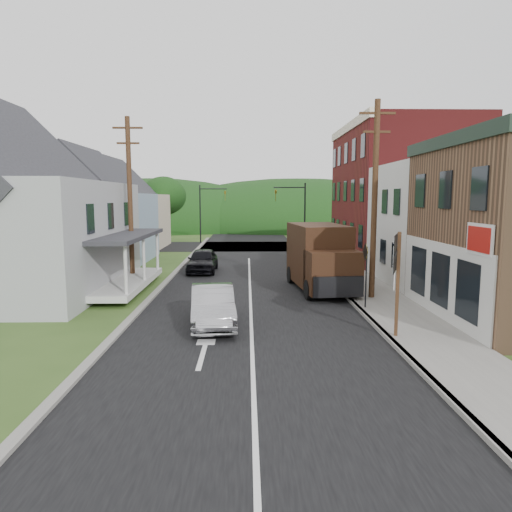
{
  "coord_description": "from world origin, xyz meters",
  "views": [
    {
      "loc": [
        -0.15,
        -17.06,
        4.72
      ],
      "look_at": [
        0.24,
        2.52,
        2.2
      ],
      "focal_mm": 32.0,
      "sensor_mm": 36.0,
      "label": 1
    }
  ],
  "objects": [
    {
      "name": "utility_pole_right",
      "position": [
        5.6,
        3.5,
        4.66
      ],
      "size": [
        1.6,
        0.26,
        9.0
      ],
      "color": "#472D19",
      "rests_on": "ground"
    },
    {
      "name": "cross_road",
      "position": [
        0.0,
        27.0,
        0.0
      ],
      "size": [
        60.0,
        9.0,
        0.02
      ],
      "primitive_type": "cube",
      "color": "black",
      "rests_on": "ground"
    },
    {
      "name": "route_sign_cluster",
      "position": [
        4.75,
        -2.4,
        2.39
      ],
      "size": [
        0.81,
        1.86,
        3.46
      ],
      "rotation": [
        0.0,
        0.0,
        -0.39
      ],
      "color": "#472D19",
      "rests_on": "sidewalk_right"
    },
    {
      "name": "curb_right",
      "position": [
        4.55,
        8.0,
        0.07
      ],
      "size": [
        0.2,
        55.0,
        0.15
      ],
      "primitive_type": "cube",
      "color": "slate",
      "rests_on": "ground"
    },
    {
      "name": "dark_sedan",
      "position": [
        -2.97,
        11.66,
        0.74
      ],
      "size": [
        1.81,
        4.37,
        1.48
      ],
      "primitive_type": "imported",
      "rotation": [
        0.0,
        0.0,
        -0.01
      ],
      "color": "black",
      "rests_on": "ground"
    },
    {
      "name": "curb_left",
      "position": [
        -4.65,
        8.0,
        0.06
      ],
      "size": [
        0.3,
        55.0,
        0.12
      ],
      "primitive_type": "cube",
      "color": "slate",
      "rests_on": "ground"
    },
    {
      "name": "delivery_van",
      "position": [
        3.58,
        5.76,
        1.69
      ],
      "size": [
        3.0,
        6.19,
        3.34
      ],
      "rotation": [
        0.0,
        0.0,
        0.1
      ],
      "color": "black",
      "rests_on": "ground"
    },
    {
      "name": "road",
      "position": [
        0.0,
        10.0,
        0.0
      ],
      "size": [
        9.0,
        90.0,
        0.02
      ],
      "primitive_type": "cube",
      "color": "black",
      "rests_on": "ground"
    },
    {
      "name": "sidewalk_right",
      "position": [
        5.9,
        8.0,
        0.07
      ],
      "size": [
        2.8,
        55.0,
        0.15
      ],
      "primitive_type": "cube",
      "color": "slate",
      "rests_on": "ground"
    },
    {
      "name": "storefront_white",
      "position": [
        11.3,
        7.5,
        3.25
      ],
      "size": [
        8.0,
        7.0,
        6.5
      ],
      "primitive_type": "cube",
      "color": "silver",
      "rests_on": "ground"
    },
    {
      "name": "house_gray",
      "position": [
        -12.0,
        6.0,
        4.23
      ],
      "size": [
        10.2,
        12.24,
        8.35
      ],
      "color": "#A6A8AB",
      "rests_on": "ground"
    },
    {
      "name": "silver_sedan",
      "position": [
        -1.43,
        -0.54,
        0.72
      ],
      "size": [
        1.97,
        4.53,
        1.45
      ],
      "primitive_type": "imported",
      "rotation": [
        0.0,
        0.0,
        0.1
      ],
      "color": "#A2A1A6",
      "rests_on": "ground"
    },
    {
      "name": "ground",
      "position": [
        0.0,
        0.0,
        0.0
      ],
      "size": [
        120.0,
        120.0,
        0.0
      ],
      "primitive_type": "plane",
      "color": "#2D4719",
      "rests_on": "ground"
    },
    {
      "name": "house_blue",
      "position": [
        -11.0,
        17.0,
        3.69
      ],
      "size": [
        7.14,
        8.16,
        7.28
      ],
      "color": "#8BA0BD",
      "rests_on": "ground"
    },
    {
      "name": "traffic_signal_right",
      "position": [
        4.3,
        23.5,
        3.76
      ],
      "size": [
        2.87,
        0.2,
        6.0
      ],
      "color": "black",
      "rests_on": "ground"
    },
    {
      "name": "warning_sign",
      "position": [
        4.77,
        1.52,
        1.89
      ],
      "size": [
        0.11,
        0.75,
        2.72
      ],
      "rotation": [
        0.0,
        0.0,
        0.02
      ],
      "color": "black",
      "rests_on": "sidewalk_right"
    },
    {
      "name": "storefront_red",
      "position": [
        11.3,
        17.0,
        5.0
      ],
      "size": [
        8.0,
        12.0,
        10.0
      ],
      "primitive_type": "cube",
      "color": "maroon",
      "rests_on": "ground"
    },
    {
      "name": "tree_left_c",
      "position": [
        -19.0,
        20.0,
        5.94
      ],
      "size": [
        5.8,
        5.8,
        8.41
      ],
      "color": "#382616",
      "rests_on": "ground"
    },
    {
      "name": "tree_left_d",
      "position": [
        -9.0,
        32.0,
        4.88
      ],
      "size": [
        4.8,
        4.8,
        6.94
      ],
      "color": "#382616",
      "rests_on": "ground"
    },
    {
      "name": "house_cream",
      "position": [
        -11.5,
        26.0,
        3.69
      ],
      "size": [
        7.14,
        8.16,
        7.28
      ],
      "color": "beige",
      "rests_on": "ground"
    },
    {
      "name": "utility_pole_left",
      "position": [
        -6.5,
        8.0,
        4.66
      ],
      "size": [
        1.6,
        0.26,
        9.0
      ],
      "color": "#472D19",
      "rests_on": "ground"
    },
    {
      "name": "forested_ridge",
      "position": [
        0.0,
        55.0,
        0.0
      ],
      "size": [
        90.0,
        30.0,
        16.0
      ],
      "primitive_type": "ellipsoid",
      "color": "black",
      "rests_on": "ground"
    },
    {
      "name": "traffic_signal_left",
      "position": [
        -4.3,
        30.5,
        3.76
      ],
      "size": [
        2.87,
        0.2,
        6.0
      ],
      "color": "black",
      "rests_on": "ground"
    }
  ]
}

